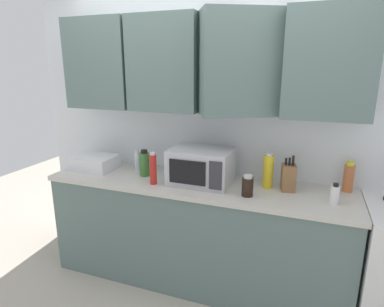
{
  "coord_description": "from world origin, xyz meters",
  "views": [
    {
      "loc": [
        0.84,
        -2.64,
        1.81
      ],
      "look_at": [
        -0.05,
        -0.25,
        1.12
      ],
      "focal_mm": 30.42,
      "sensor_mm": 36.0,
      "label": 1
    }
  ],
  "objects_px": {
    "microwave": "(201,166)",
    "bottle_red_sauce": "(153,169)",
    "bottle_soy_dark": "(248,186)",
    "bottle_spice_jar": "(348,177)",
    "dish_rack": "(95,162)",
    "bottle_clear_tall": "(137,161)",
    "bottle_yellow_mustard": "(268,171)",
    "bottle_green_oil": "(145,164)",
    "knife_block": "(288,177)",
    "bottle_white_jar": "(335,194)"
  },
  "relations": [
    {
      "from": "bottle_soy_dark",
      "to": "bottle_yellow_mustard",
      "type": "bearing_deg",
      "value": 63.38
    },
    {
      "from": "microwave",
      "to": "knife_block",
      "type": "relative_size",
      "value": 1.74
    },
    {
      "from": "bottle_yellow_mustard",
      "to": "bottle_red_sauce",
      "type": "height_order",
      "value": "bottle_yellow_mustard"
    },
    {
      "from": "bottle_red_sauce",
      "to": "bottle_soy_dark",
      "type": "distance_m",
      "value": 0.75
    },
    {
      "from": "bottle_clear_tall",
      "to": "bottle_green_oil",
      "type": "bearing_deg",
      "value": -38.75
    },
    {
      "from": "dish_rack",
      "to": "bottle_white_jar",
      "type": "xyz_separation_m",
      "value": [
        2.01,
        -0.08,
        0.01
      ]
    },
    {
      "from": "knife_block",
      "to": "bottle_spice_jar",
      "type": "relative_size",
      "value": 1.19
    },
    {
      "from": "bottle_spice_jar",
      "to": "bottle_white_jar",
      "type": "bearing_deg",
      "value": -109.96
    },
    {
      "from": "knife_block",
      "to": "bottle_green_oil",
      "type": "bearing_deg",
      "value": -176.11
    },
    {
      "from": "knife_block",
      "to": "bottle_red_sauce",
      "type": "height_order",
      "value": "knife_block"
    },
    {
      "from": "bottle_clear_tall",
      "to": "bottle_green_oil",
      "type": "relative_size",
      "value": 0.83
    },
    {
      "from": "dish_rack",
      "to": "bottle_yellow_mustard",
      "type": "height_order",
      "value": "bottle_yellow_mustard"
    },
    {
      "from": "bottle_red_sauce",
      "to": "bottle_spice_jar",
      "type": "distance_m",
      "value": 1.48
    },
    {
      "from": "microwave",
      "to": "knife_block",
      "type": "bearing_deg",
      "value": 6.72
    },
    {
      "from": "microwave",
      "to": "knife_block",
      "type": "height_order",
      "value": "microwave"
    },
    {
      "from": "bottle_white_jar",
      "to": "dish_rack",
      "type": "bearing_deg",
      "value": 177.79
    },
    {
      "from": "bottle_yellow_mustard",
      "to": "bottle_green_oil",
      "type": "height_order",
      "value": "bottle_yellow_mustard"
    },
    {
      "from": "bottle_yellow_mustard",
      "to": "bottle_red_sauce",
      "type": "xyz_separation_m",
      "value": [
        -0.86,
        -0.24,
        -0.0
      ]
    },
    {
      "from": "bottle_yellow_mustard",
      "to": "bottle_spice_jar",
      "type": "bearing_deg",
      "value": 12.41
    },
    {
      "from": "bottle_white_jar",
      "to": "bottle_red_sauce",
      "type": "xyz_separation_m",
      "value": [
        -1.33,
        -0.09,
        0.06
      ]
    },
    {
      "from": "bottle_clear_tall",
      "to": "bottle_red_sauce",
      "type": "height_order",
      "value": "bottle_red_sauce"
    },
    {
      "from": "bottle_green_oil",
      "to": "bottle_yellow_mustard",
      "type": "bearing_deg",
      "value": 4.98
    },
    {
      "from": "bottle_clear_tall",
      "to": "bottle_red_sauce",
      "type": "distance_m",
      "value": 0.39
    },
    {
      "from": "dish_rack",
      "to": "bottle_yellow_mustard",
      "type": "relative_size",
      "value": 1.4
    },
    {
      "from": "bottle_clear_tall",
      "to": "bottle_yellow_mustard",
      "type": "bearing_deg",
      "value": -0.78
    },
    {
      "from": "bottle_yellow_mustard",
      "to": "dish_rack",
      "type": "bearing_deg",
      "value": -177.12
    },
    {
      "from": "dish_rack",
      "to": "bottle_spice_jar",
      "type": "height_order",
      "value": "bottle_spice_jar"
    },
    {
      "from": "microwave",
      "to": "bottle_clear_tall",
      "type": "distance_m",
      "value": 0.65
    },
    {
      "from": "bottle_white_jar",
      "to": "bottle_soy_dark",
      "type": "bearing_deg",
      "value": -173.31
    },
    {
      "from": "microwave",
      "to": "bottle_white_jar",
      "type": "bearing_deg",
      "value": -3.95
    },
    {
      "from": "microwave",
      "to": "bottle_clear_tall",
      "type": "bearing_deg",
      "value": 170.8
    },
    {
      "from": "dish_rack",
      "to": "bottle_red_sauce",
      "type": "relative_size",
      "value": 1.45
    },
    {
      "from": "dish_rack",
      "to": "knife_block",
      "type": "height_order",
      "value": "knife_block"
    },
    {
      "from": "microwave",
      "to": "bottle_red_sauce",
      "type": "xyz_separation_m",
      "value": [
        -0.35,
        -0.16,
        -0.01
      ]
    },
    {
      "from": "dish_rack",
      "to": "bottle_yellow_mustard",
      "type": "distance_m",
      "value": 1.55
    },
    {
      "from": "knife_block",
      "to": "bottle_red_sauce",
      "type": "xyz_separation_m",
      "value": [
        -1.01,
        -0.23,
        0.02
      ]
    },
    {
      "from": "bottle_red_sauce",
      "to": "dish_rack",
      "type": "bearing_deg",
      "value": 166.31
    },
    {
      "from": "bottle_spice_jar",
      "to": "dish_rack",
      "type": "bearing_deg",
      "value": -174.5
    },
    {
      "from": "knife_block",
      "to": "bottle_green_oil",
      "type": "relative_size",
      "value": 1.21
    },
    {
      "from": "bottle_green_oil",
      "to": "bottle_spice_jar",
      "type": "xyz_separation_m",
      "value": [
        1.59,
        0.21,
        0.0
      ]
    },
    {
      "from": "bottle_soy_dark",
      "to": "bottle_white_jar",
      "type": "bearing_deg",
      "value": 6.69
    },
    {
      "from": "bottle_red_sauce",
      "to": "bottle_soy_dark",
      "type": "relative_size",
      "value": 1.66
    },
    {
      "from": "knife_block",
      "to": "bottle_spice_jar",
      "type": "bearing_deg",
      "value": 17.83
    },
    {
      "from": "dish_rack",
      "to": "bottle_green_oil",
      "type": "distance_m",
      "value": 0.52
    },
    {
      "from": "bottle_clear_tall",
      "to": "bottle_spice_jar",
      "type": "xyz_separation_m",
      "value": [
        1.72,
        0.11,
        0.02
      ]
    },
    {
      "from": "bottle_yellow_mustard",
      "to": "microwave",
      "type": "bearing_deg",
      "value": -170.32
    },
    {
      "from": "dish_rack",
      "to": "bottle_spice_jar",
      "type": "distance_m",
      "value": 2.13
    },
    {
      "from": "bottle_white_jar",
      "to": "knife_block",
      "type": "bearing_deg",
      "value": 155.28
    },
    {
      "from": "microwave",
      "to": "dish_rack",
      "type": "xyz_separation_m",
      "value": [
        -1.03,
        0.01,
        -0.08
      ]
    },
    {
      "from": "bottle_yellow_mustard",
      "to": "bottle_soy_dark",
      "type": "height_order",
      "value": "bottle_yellow_mustard"
    }
  ]
}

